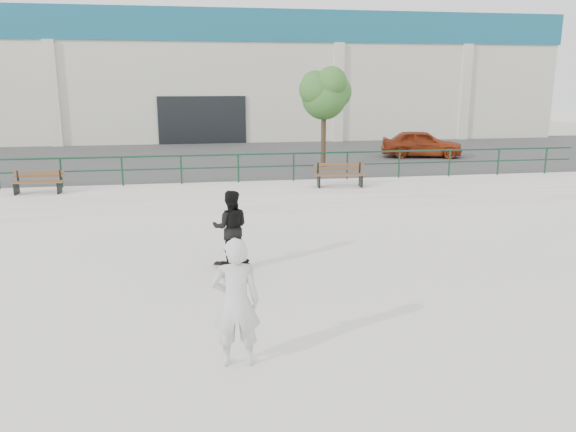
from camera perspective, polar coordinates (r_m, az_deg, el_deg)
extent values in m
plane|color=beige|center=(9.88, -5.75, -10.59)|extent=(120.00, 120.00, 0.00)
cube|color=beige|center=(18.90, -7.73, 1.88)|extent=(30.00, 3.00, 0.50)
cube|color=#3C3C3C|center=(27.28, -8.35, 5.44)|extent=(60.00, 14.00, 0.50)
cylinder|color=#163C27|center=(19.98, -7.97, 6.14)|extent=(28.00, 0.06, 0.06)
cylinder|color=#163C27|center=(20.04, -7.93, 4.87)|extent=(28.00, 0.05, 0.05)
cylinder|color=#163C27|center=(20.53, -22.04, 4.07)|extent=(0.06, 0.06, 1.00)
cylinder|color=#163C27|center=(20.19, -16.49, 4.36)|extent=(0.06, 0.06, 1.00)
cylinder|color=#163C27|center=(20.04, -10.79, 4.61)|extent=(0.06, 0.06, 1.00)
cylinder|color=#163C27|center=(20.10, -5.07, 4.82)|extent=(0.06, 0.06, 1.00)
cylinder|color=#163C27|center=(20.35, 0.57, 4.98)|extent=(0.06, 0.06, 1.00)
cylinder|color=#163C27|center=(20.79, 6.03, 5.09)|extent=(0.06, 0.06, 1.00)
cylinder|color=#163C27|center=(21.40, 11.22, 5.15)|extent=(0.06, 0.06, 1.00)
cylinder|color=#163C27|center=(22.19, 16.08, 5.17)|extent=(0.06, 0.06, 1.00)
cylinder|color=#163C27|center=(23.11, 20.58, 5.15)|extent=(0.06, 0.06, 1.00)
cylinder|color=#163C27|center=(24.17, 24.71, 5.11)|extent=(0.06, 0.06, 1.00)
cube|color=beige|center=(41.01, -9.02, 13.35)|extent=(44.00, 16.00, 8.00)
cube|color=#185F79|center=(41.13, -9.18, 17.67)|extent=(44.20, 16.20, 1.80)
cube|color=black|center=(33.05, -8.68, 9.18)|extent=(5.00, 0.15, 3.20)
cube|color=beige|center=(33.76, -22.73, 10.95)|extent=(0.60, 0.25, 6.20)
cube|color=beige|center=(34.01, 5.13, 11.93)|extent=(0.60, 0.25, 6.20)
cube|color=beige|center=(36.83, 17.52, 11.49)|extent=(0.60, 0.25, 6.20)
cube|color=brown|center=(19.57, -24.24, 3.08)|extent=(1.59, 0.18, 0.04)
cube|color=brown|center=(19.72, -24.11, 3.17)|extent=(1.59, 0.18, 0.04)
cube|color=brown|center=(19.87, -23.98, 3.25)|extent=(1.59, 0.18, 0.04)
cube|color=brown|center=(19.91, -23.97, 3.76)|extent=(1.59, 0.11, 0.09)
cube|color=brown|center=(19.89, -24.00, 4.11)|extent=(1.59, 0.11, 0.09)
cube|color=black|center=(19.96, -25.87, 2.53)|extent=(0.07, 0.44, 0.37)
cube|color=black|center=(20.11, -25.77, 3.67)|extent=(0.05, 0.05, 0.37)
cube|color=black|center=(19.56, -22.20, 2.69)|extent=(0.07, 0.44, 0.37)
cube|color=black|center=(19.72, -22.13, 3.85)|extent=(0.05, 0.05, 0.37)
cube|color=brown|center=(19.09, 5.38, 4.10)|extent=(1.75, 0.28, 0.04)
cube|color=brown|center=(19.26, 5.29, 4.19)|extent=(1.75, 0.28, 0.04)
cube|color=brown|center=(19.43, 5.21, 4.27)|extent=(1.75, 0.28, 0.04)
cube|color=brown|center=(19.48, 5.19, 4.85)|extent=(1.74, 0.20, 0.10)
cube|color=brown|center=(19.46, 5.20, 5.24)|extent=(1.74, 0.20, 0.10)
cube|color=black|center=(19.19, 3.13, 3.55)|extent=(0.10, 0.49, 0.41)
cube|color=black|center=(19.38, 3.06, 4.84)|extent=(0.06, 0.05, 0.41)
cube|color=black|center=(19.43, 7.40, 3.58)|extent=(0.10, 0.49, 0.41)
cube|color=black|center=(19.61, 7.29, 4.85)|extent=(0.06, 0.05, 0.41)
cylinder|color=#4D3D26|center=(23.82, 3.62, 8.00)|extent=(0.21, 0.21, 2.47)
sphere|color=#225A21|center=(23.72, 3.68, 11.96)|extent=(1.85, 1.85, 1.85)
sphere|color=#225A21|center=(24.13, 4.73, 12.46)|extent=(1.44, 1.44, 1.44)
sphere|color=#225A21|center=(23.42, 2.80, 12.71)|extent=(1.34, 1.34, 1.34)
sphere|color=#225A21|center=(23.35, 4.44, 13.44)|extent=(1.24, 1.24, 1.24)
sphere|color=#225A21|center=(24.04, 2.73, 13.23)|extent=(1.13, 1.13, 1.13)
imported|color=maroon|center=(27.63, 13.40, 7.18)|extent=(4.03, 2.43, 1.28)
cube|color=black|center=(12.54, -5.75, -4.86)|extent=(0.80, 0.45, 0.02)
cube|color=brown|center=(12.54, -5.75, -4.93)|extent=(0.80, 0.45, 0.01)
cube|color=#A4A5AA|center=(12.62, -6.89, -4.96)|extent=(0.11, 0.17, 0.03)
cube|color=#A4A5AA|center=(12.49, -4.59, -5.11)|extent=(0.11, 0.17, 0.03)
cylinder|color=beige|center=(12.54, -7.01, -5.17)|extent=(0.06, 0.04, 0.06)
cylinder|color=beige|center=(12.71, -6.76, -4.90)|extent=(0.06, 0.04, 0.06)
cylinder|color=beige|center=(12.40, -4.70, -5.33)|extent=(0.06, 0.04, 0.06)
cylinder|color=beige|center=(12.58, -4.48, -5.05)|extent=(0.06, 0.04, 0.06)
imported|color=black|center=(12.30, -5.84, -1.17)|extent=(0.85, 0.69, 1.65)
imported|color=silver|center=(8.12, -5.32, -8.75)|extent=(0.72, 0.49, 1.92)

